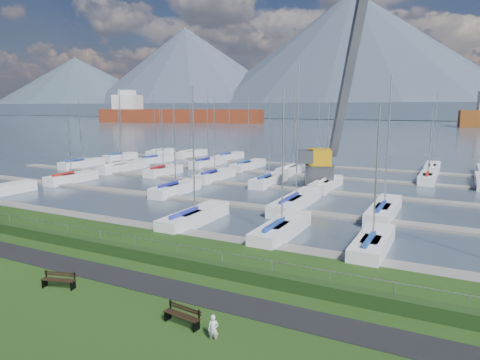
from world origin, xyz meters
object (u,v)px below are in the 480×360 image
Objects in this scene: bench_left at (59,280)px; person at (213,326)px; bench_right at (182,315)px; crane at (327,139)px.

bench_left is 1.58× the size of person.
crane is (-4.01, 35.78, 4.91)m from bench_right.
crane is (-5.75, 36.19, 4.74)m from person.
bench_right is at bearing 149.31° from person.
crane reaches higher than bench_left.
person reaches higher than bench_left.
bench_left is at bearing -174.40° from bench_right.
crane is at bearing 81.43° from person.
bench_left is at bearing 158.39° from person.
bench_right is at bearing -103.95° from crane.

